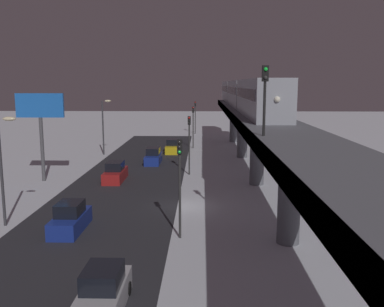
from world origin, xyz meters
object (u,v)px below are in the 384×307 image
sedan_silver (103,293)px  sedan_blue (70,219)px  sedan_blue_2 (153,157)px  traffic_light_near (180,174)px  sedan_red (115,173)px  rail_signal (265,88)px  sedan_yellow (172,147)px  commercial_billboard (40,114)px  traffic_light_mid (189,137)px  subway_train (242,93)px  traffic_light_far (193,121)px  traffic_light_distant (195,113)px

sedan_silver → sedan_blue: (4.60, -10.09, 0.01)m
sedan_blue_2 → traffic_light_near: traffic_light_near is taller
sedan_red → sedan_blue: same height
rail_signal → sedan_silver: size_ratio=0.91×
sedan_silver → sedan_red: 25.41m
sedan_red → rail_signal: bearing=125.0°
rail_signal → traffic_light_near: rail_signal is taller
sedan_yellow → commercial_billboard: commercial_billboard is taller
sedan_blue → traffic_light_mid: size_ratio=0.70×
sedan_blue_2 → commercial_billboard: 15.40m
sedan_red → sedan_blue: size_ratio=1.06×
sedan_silver → sedan_yellow: size_ratio=0.94×
sedan_silver → sedan_blue: size_ratio=0.98×
commercial_billboard → traffic_light_mid: bearing=-167.4°
sedan_silver → subway_train: bearing=76.8°
rail_signal → sedan_blue_2: (9.65, -27.47, -8.78)m
subway_train → commercial_billboard: (21.60, 16.43, -1.81)m
sedan_red → traffic_light_far: bearing=-108.6°
sedan_blue → traffic_light_far: (-7.50, -37.18, 3.40)m
rail_signal → traffic_light_distant: size_ratio=0.62×
sedan_blue → sedan_yellow: 33.34m
sedan_blue → traffic_light_near: bearing=170.6°
traffic_light_far → traffic_light_near: bearing=90.0°
sedan_blue → commercial_billboard: size_ratio=0.51×
sedan_blue → sedan_blue_2: (-2.80, -24.58, 0.00)m
sedan_yellow → sedan_blue_2: bearing=-102.0°
sedan_yellow → traffic_light_distant: bearing=82.9°
subway_train → sedan_red: subway_train is taller
sedan_yellow → traffic_light_far: 6.10m
sedan_yellow → sedan_blue: bearing=-97.9°
sedan_silver → commercial_billboard: commercial_billboard is taller
sedan_blue_2 → commercial_billboard: (10.12, 9.92, 6.03)m
sedan_yellow → traffic_light_near: traffic_light_near is taller
subway_train → traffic_light_mid: bearing=62.7°
traffic_light_mid → commercial_billboard: commercial_billboard is taller
subway_train → sedan_blue_2: size_ratio=11.73×
sedan_red → traffic_light_mid: traffic_light_mid is taller
traffic_light_far → traffic_light_distant: same height
sedan_blue → subway_train: bearing=-114.7°
traffic_light_mid → rail_signal: bearing=103.4°
sedan_blue_2 → traffic_light_distant: size_ratio=0.74×
sedan_red → traffic_light_near: size_ratio=0.75×
rail_signal → sedan_silver: 13.82m
sedan_red → sedan_blue_2: size_ratio=1.01×
traffic_light_far → traffic_light_mid: bearing=90.0°
sedan_red → sedan_blue_2: bearing=-106.1°
traffic_light_near → traffic_light_distant: (0.00, -57.63, 0.00)m
traffic_light_distant → sedan_blue: bearing=82.4°
sedan_silver → sedan_yellow: same height
sedan_blue → traffic_light_distant: size_ratio=0.70×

